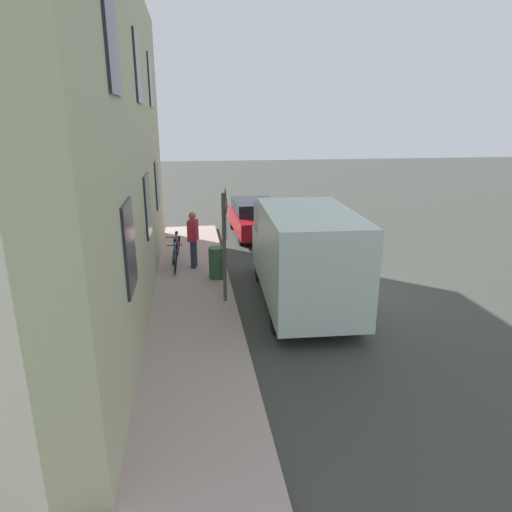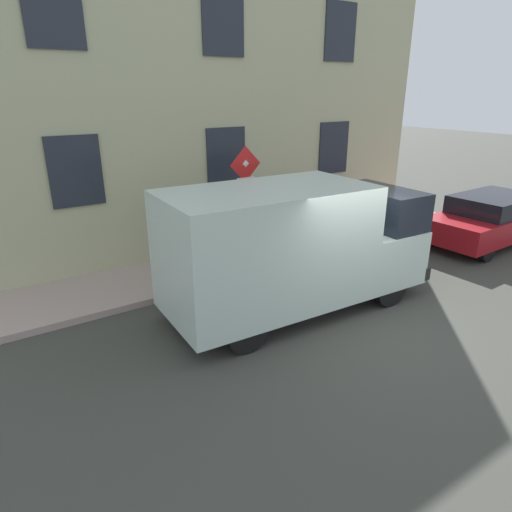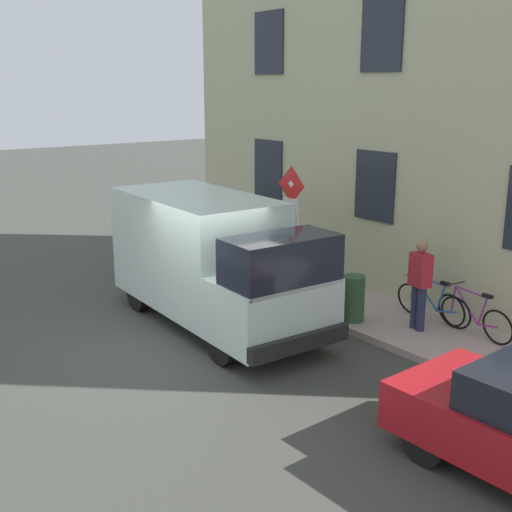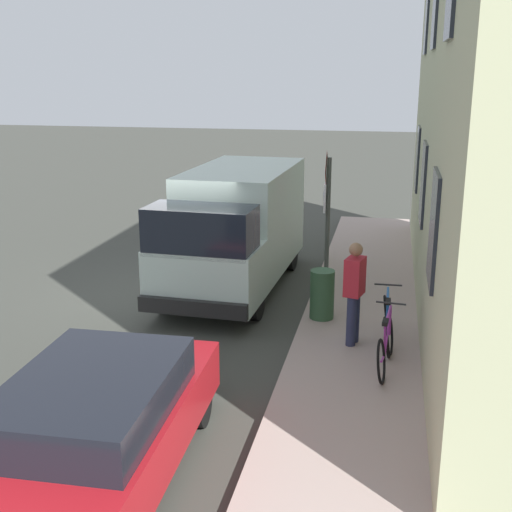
% 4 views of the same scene
% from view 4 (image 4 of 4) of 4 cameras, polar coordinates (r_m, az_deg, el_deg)
% --- Properties ---
extents(ground_plane, '(80.00, 80.00, 0.00)m').
position_cam_4_polar(ground_plane, '(13.79, -6.12, -3.33)').
color(ground_plane, '#3C3D37').
extents(sidewalk_slab, '(2.07, 15.42, 0.14)m').
position_cam_4_polar(sidewalk_slab, '(13.15, 9.20, -4.08)').
color(sidewalk_slab, '#AA948B').
rests_on(sidewalk_slab, ground_plane).
extents(building_facade, '(0.75, 13.42, 7.78)m').
position_cam_4_polar(building_facade, '(12.44, 16.50, 12.37)').
color(building_facade, '#B3B68C').
rests_on(building_facade, ground_plane).
extents(sign_post_stacked, '(0.15, 0.56, 2.74)m').
position_cam_4_polar(sign_post_stacked, '(13.27, 6.12, 4.80)').
color(sign_post_stacked, '#474C47').
rests_on(sign_post_stacked, sidewalk_slab).
extents(delivery_van, '(2.23, 5.41, 2.50)m').
position_cam_4_polar(delivery_van, '(13.83, -1.79, 2.56)').
color(delivery_van, silver).
rests_on(delivery_van, ground_plane).
extents(parked_hatchback, '(1.86, 4.05, 1.38)m').
position_cam_4_polar(parked_hatchback, '(7.69, -13.44, -13.92)').
color(parked_hatchback, '#A3141B').
rests_on(parked_hatchback, ground_plane).
extents(bicycle_purple, '(0.46, 1.71, 0.89)m').
position_cam_4_polar(bicycle_purple, '(10.17, 11.19, -7.56)').
color(bicycle_purple, black).
rests_on(bicycle_purple, sidewalk_slab).
extents(bicycle_blue, '(0.46, 1.71, 0.89)m').
position_cam_4_polar(bicycle_blue, '(11.02, 11.27, -5.70)').
color(bicycle_blue, black).
rests_on(bicycle_blue, sidewalk_slab).
extents(pedestrian, '(0.35, 0.45, 1.72)m').
position_cam_4_polar(pedestrian, '(10.76, 8.52, -2.93)').
color(pedestrian, '#262B47').
rests_on(pedestrian, sidewalk_slab).
extents(litter_bin, '(0.44, 0.44, 0.90)m').
position_cam_4_polar(litter_bin, '(11.97, 5.76, -3.32)').
color(litter_bin, '#2D5133').
rests_on(litter_bin, sidewalk_slab).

